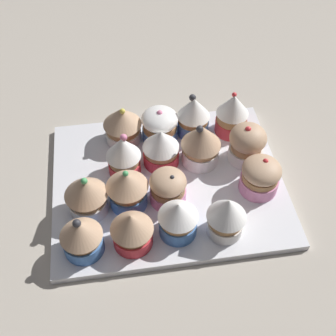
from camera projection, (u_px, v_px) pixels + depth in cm
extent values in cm
cube|color=#B2A899|center=(168.00, 190.00, 73.08)|extent=(180.00, 180.00, 3.00)
cube|color=silver|center=(168.00, 182.00, 71.48)|extent=(37.10, 30.39, 1.20)
cylinder|color=#D1333D|center=(231.00, 125.00, 77.47)|extent=(5.57, 5.57, 2.61)
cylinder|color=#AD7F51|center=(232.00, 117.00, 75.87)|extent=(5.29, 5.29, 1.60)
cone|color=white|center=(234.00, 105.00, 73.81)|extent=(5.63, 5.63, 3.84)
sphere|color=red|center=(234.00, 95.00, 72.75)|extent=(0.83, 0.83, 0.83)
cylinder|color=#477AC6|center=(193.00, 127.00, 77.18)|extent=(5.49, 5.49, 2.72)
cylinder|color=#AD7F51|center=(193.00, 118.00, 75.68)|extent=(5.24, 5.24, 1.23)
cone|color=white|center=(194.00, 108.00, 73.78)|extent=(5.70, 5.70, 3.76)
sphere|color=#333338|center=(193.00, 98.00, 72.84)|extent=(1.19, 1.19, 1.19)
cylinder|color=#477AC6|center=(159.00, 133.00, 76.31)|extent=(6.14, 6.14, 2.39)
cylinder|color=#AD7F51|center=(159.00, 126.00, 74.93)|extent=(5.83, 5.83, 1.25)
ellipsoid|color=white|center=(159.00, 119.00, 73.74)|extent=(6.27, 6.27, 3.12)
sphere|color=pink|center=(158.00, 113.00, 72.62)|extent=(1.03, 1.03, 1.03)
cylinder|color=white|center=(124.00, 135.00, 76.21)|extent=(6.13, 6.13, 2.25)
cylinder|color=#AD7F51|center=(123.00, 127.00, 74.80)|extent=(5.79, 5.79, 1.46)
cone|color=tan|center=(122.00, 117.00, 72.96)|extent=(6.59, 6.59, 3.38)
sphere|color=#EAD64C|center=(122.00, 111.00, 71.55)|extent=(0.93, 0.93, 0.93)
cylinder|color=white|center=(245.00, 153.00, 73.26)|extent=(5.74, 5.74, 2.38)
cylinder|color=#AD7F51|center=(247.00, 146.00, 71.91)|extent=(5.05, 5.05, 1.17)
ellipsoid|color=tan|center=(248.00, 138.00, 70.47)|extent=(6.10, 6.10, 4.36)
sphere|color=red|center=(248.00, 129.00, 68.85)|extent=(1.01, 1.01, 1.01)
cylinder|color=white|center=(200.00, 155.00, 72.81)|extent=(6.14, 6.14, 2.71)
cylinder|color=#AD7F51|center=(201.00, 147.00, 71.32)|extent=(5.79, 5.79, 1.20)
cone|color=tan|center=(202.00, 136.00, 69.37)|extent=(6.59, 6.59, 3.93)
sphere|color=#333338|center=(200.00, 129.00, 67.80)|extent=(1.15, 1.15, 1.15)
cylinder|color=#D1333D|center=(161.00, 157.00, 72.67)|extent=(5.96, 5.96, 2.47)
cylinder|color=#AD7F51|center=(161.00, 149.00, 71.30)|extent=(5.63, 5.63, 1.13)
cone|color=white|center=(161.00, 140.00, 69.56)|extent=(6.07, 6.07, 3.44)
cylinder|color=#D1333D|center=(125.00, 167.00, 71.30)|extent=(5.24, 5.24, 2.35)
cylinder|color=#AD7F51|center=(124.00, 159.00, 69.80)|extent=(4.85, 4.85, 1.58)
cone|color=white|center=(123.00, 147.00, 67.76)|extent=(5.64, 5.64, 3.80)
sphere|color=pink|center=(124.00, 138.00, 66.74)|extent=(1.14, 1.14, 1.14)
cylinder|color=pink|center=(259.00, 183.00, 69.00)|extent=(6.10, 6.10, 2.48)
cylinder|color=#AD7F51|center=(260.00, 176.00, 67.67)|extent=(5.64, 5.64, 1.03)
ellipsoid|color=tan|center=(262.00, 170.00, 66.55)|extent=(6.15, 6.15, 3.21)
sphere|color=red|center=(266.00, 161.00, 65.74)|extent=(0.85, 0.85, 0.85)
cylinder|color=pink|center=(168.00, 195.00, 67.66)|extent=(5.65, 5.65, 2.23)
cylinder|color=#AD7F51|center=(168.00, 188.00, 66.38)|extent=(5.23, 5.23, 1.13)
ellipsoid|color=tan|center=(168.00, 182.00, 65.23)|extent=(5.66, 5.66, 3.17)
sphere|color=#333338|center=(170.00, 178.00, 63.85)|extent=(0.67, 0.67, 0.67)
cylinder|color=#477AC6|center=(128.00, 198.00, 67.05)|extent=(5.80, 5.80, 2.64)
cylinder|color=#AD7F51|center=(127.00, 189.00, 65.46)|extent=(5.24, 5.24, 1.55)
cone|color=tan|center=(126.00, 180.00, 63.79)|extent=(6.42, 6.42, 2.84)
sphere|color=#4CB266|center=(126.00, 174.00, 62.93)|extent=(0.89, 0.89, 0.89)
cylinder|color=white|center=(89.00, 205.00, 66.37)|extent=(5.83, 5.83, 2.33)
cylinder|color=#AD7F51|center=(87.00, 197.00, 64.91)|extent=(5.20, 5.20, 1.50)
cone|color=tan|center=(84.00, 186.00, 62.92)|extent=(6.50, 6.50, 3.75)
sphere|color=#4CB266|center=(84.00, 181.00, 61.33)|extent=(0.98, 0.98, 0.98)
cylinder|color=white|center=(225.00, 226.00, 63.90)|extent=(5.26, 5.26, 2.20)
cylinder|color=#AD7F51|center=(226.00, 219.00, 62.46)|extent=(4.84, 4.84, 1.59)
cone|color=white|center=(228.00, 209.00, 60.46)|extent=(5.79, 5.79, 3.68)
cylinder|color=#477AC6|center=(175.00, 227.00, 63.63)|extent=(5.58, 5.58, 2.62)
cylinder|color=#AD7F51|center=(175.00, 219.00, 62.14)|extent=(5.14, 5.14, 1.30)
cone|color=white|center=(175.00, 211.00, 60.59)|extent=(5.88, 5.88, 2.80)
cylinder|color=#D1333D|center=(133.00, 238.00, 62.63)|extent=(5.77, 5.77, 2.27)
cylinder|color=#AD7F51|center=(132.00, 231.00, 61.30)|extent=(5.22, 5.22, 1.23)
cone|color=tan|center=(131.00, 222.00, 59.66)|extent=(6.17, 6.17, 3.10)
cylinder|color=#477AC6|center=(84.00, 244.00, 61.84)|extent=(5.79, 5.79, 2.45)
cylinder|color=#AD7F51|center=(82.00, 237.00, 60.49)|extent=(5.19, 5.19, 1.10)
cone|color=tan|center=(80.00, 229.00, 58.94)|extent=(6.02, 6.02, 2.98)
sphere|color=#333338|center=(77.00, 223.00, 58.02)|extent=(1.20, 1.20, 1.20)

